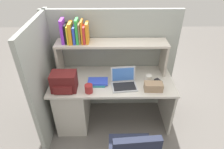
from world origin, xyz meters
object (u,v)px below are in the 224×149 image
Objects in this scene: backpack at (64,82)px; paper_cup at (148,79)px; snack_canister at (89,89)px; computer_mouse at (158,81)px; laptop at (124,82)px; tissue_box at (153,87)px.

paper_cup is (1.05, 0.14, -0.06)m from backpack.
snack_canister is (-0.75, -0.20, 0.00)m from paper_cup.
backpack is 2.88× the size of computer_mouse.
laptop is at bearing 158.91° from computer_mouse.
computer_mouse is 0.47× the size of tissue_box.
backpack reaches higher than snack_canister.
backpack is (-0.73, -0.08, 0.06)m from laptop.
backpack is at bearing -172.24° from paper_cup.
computer_mouse is (0.45, 0.05, -0.03)m from laptop.
paper_cup is 0.78m from snack_canister.
backpack reaches higher than tissue_box.
tissue_box is 0.78m from snack_canister.
backpack reaches higher than paper_cup.
computer_mouse is 0.13m from paper_cup.
paper_cup is (-0.13, 0.01, 0.03)m from computer_mouse.
paper_cup is 0.17m from tissue_box.
computer_mouse is at bearing 12.01° from snack_canister.
paper_cup reaches higher than computer_mouse.
paper_cup reaches higher than tissue_box.
laptop is 3.21× the size of computer_mouse.
backpack reaches higher than computer_mouse.
backpack is 1.36× the size of tissue_box.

